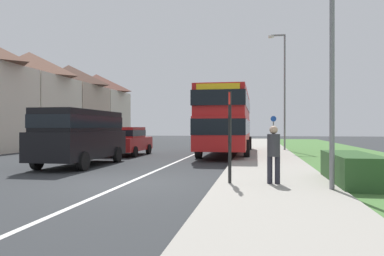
{
  "coord_description": "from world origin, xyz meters",
  "views": [
    {
      "loc": [
        3.72,
        -10.08,
        1.63
      ],
      "look_at": [
        0.79,
        6.49,
        1.6
      ],
      "focal_mm": 34.29,
      "sensor_mm": 36.0,
      "label": 1
    }
  ],
  "objects_px": {
    "parked_van_black": "(81,133)",
    "cycle_route_sign": "(273,130)",
    "pedestrian_at_stop": "(274,152)",
    "parked_car_red": "(127,140)",
    "street_lamp_mid": "(283,85)",
    "bus_stop_sign": "(230,131)",
    "double_decker_bus": "(227,119)",
    "street_lamp_near": "(327,38)"
  },
  "relations": [
    {
      "from": "parked_van_black",
      "to": "cycle_route_sign",
      "type": "distance_m",
      "value": 17.12
    },
    {
      "from": "pedestrian_at_stop",
      "to": "cycle_route_sign",
      "type": "height_order",
      "value": "cycle_route_sign"
    },
    {
      "from": "parked_car_red",
      "to": "street_lamp_mid",
      "type": "xyz_separation_m",
      "value": [
        9.19,
        5.18,
        3.61
      ]
    },
    {
      "from": "cycle_route_sign",
      "to": "bus_stop_sign",
      "type": "bearing_deg",
      "value": -95.94
    },
    {
      "from": "double_decker_bus",
      "to": "cycle_route_sign",
      "type": "distance_m",
      "value": 7.99
    },
    {
      "from": "street_lamp_near",
      "to": "street_lamp_mid",
      "type": "xyz_separation_m",
      "value": [
        0.07,
        16.02,
        0.7
      ]
    },
    {
      "from": "parked_van_black",
      "to": "street_lamp_near",
      "type": "relative_size",
      "value": 0.83
    },
    {
      "from": "parked_car_red",
      "to": "cycle_route_sign",
      "type": "bearing_deg",
      "value": 45.92
    },
    {
      "from": "parked_van_black",
      "to": "parked_car_red",
      "type": "height_order",
      "value": "parked_van_black"
    },
    {
      "from": "double_decker_bus",
      "to": "street_lamp_mid",
      "type": "distance_m",
      "value": 5.52
    },
    {
      "from": "bus_stop_sign",
      "to": "street_lamp_near",
      "type": "distance_m",
      "value": 3.36
    },
    {
      "from": "bus_stop_sign",
      "to": "street_lamp_near",
      "type": "height_order",
      "value": "street_lamp_near"
    },
    {
      "from": "pedestrian_at_stop",
      "to": "street_lamp_mid",
      "type": "bearing_deg",
      "value": 85.11
    },
    {
      "from": "pedestrian_at_stop",
      "to": "bus_stop_sign",
      "type": "xyz_separation_m",
      "value": [
        -1.16,
        -0.09,
        0.56
      ]
    },
    {
      "from": "pedestrian_at_stop",
      "to": "cycle_route_sign",
      "type": "bearing_deg",
      "value": 87.49
    },
    {
      "from": "street_lamp_near",
      "to": "pedestrian_at_stop",
      "type": "bearing_deg",
      "value": 153.26
    },
    {
      "from": "bus_stop_sign",
      "to": "cycle_route_sign",
      "type": "relative_size",
      "value": 1.03
    },
    {
      "from": "double_decker_bus",
      "to": "bus_stop_sign",
      "type": "xyz_separation_m",
      "value": [
        1.03,
        -11.94,
        -0.6
      ]
    },
    {
      "from": "bus_stop_sign",
      "to": "street_lamp_mid",
      "type": "bearing_deg",
      "value": 80.89
    },
    {
      "from": "parked_van_black",
      "to": "pedestrian_at_stop",
      "type": "height_order",
      "value": "parked_van_black"
    },
    {
      "from": "street_lamp_mid",
      "to": "double_decker_bus",
      "type": "bearing_deg",
      "value": -134.85
    },
    {
      "from": "double_decker_bus",
      "to": "cycle_route_sign",
      "type": "relative_size",
      "value": 4.19
    },
    {
      "from": "cycle_route_sign",
      "to": "street_lamp_mid",
      "type": "bearing_deg",
      "value": -82.93
    },
    {
      "from": "double_decker_bus",
      "to": "parked_van_black",
      "type": "xyz_separation_m",
      "value": [
        -5.58,
        -7.44,
        -0.75
      ]
    },
    {
      "from": "parked_van_black",
      "to": "street_lamp_mid",
      "type": "distance_m",
      "value": 14.58
    },
    {
      "from": "parked_van_black",
      "to": "pedestrian_at_stop",
      "type": "xyz_separation_m",
      "value": [
        7.78,
        -4.42,
        -0.41
      ]
    },
    {
      "from": "parked_van_black",
      "to": "parked_car_red",
      "type": "xyz_separation_m",
      "value": [
        -0.1,
        5.79,
        -0.48
      ]
    },
    {
      "from": "parked_car_red",
      "to": "parked_van_black",
      "type": "bearing_deg",
      "value": -89.04
    },
    {
      "from": "double_decker_bus",
      "to": "parked_van_black",
      "type": "distance_m",
      "value": 9.33
    },
    {
      "from": "double_decker_bus",
      "to": "street_lamp_near",
      "type": "bearing_deg",
      "value": -74.58
    },
    {
      "from": "pedestrian_at_stop",
      "to": "street_lamp_near",
      "type": "xyz_separation_m",
      "value": [
        1.25,
        -0.63,
        2.83
      ]
    },
    {
      "from": "parked_van_black",
      "to": "bus_stop_sign",
      "type": "xyz_separation_m",
      "value": [
        6.61,
        -4.51,
        0.15
      ]
    },
    {
      "from": "parked_car_red",
      "to": "street_lamp_near",
      "type": "relative_size",
      "value": 0.64
    },
    {
      "from": "street_lamp_mid",
      "to": "cycle_route_sign",
      "type": "bearing_deg",
      "value": 97.07
    },
    {
      "from": "double_decker_bus",
      "to": "street_lamp_mid",
      "type": "relative_size",
      "value": 1.33
    },
    {
      "from": "bus_stop_sign",
      "to": "street_lamp_mid",
      "type": "xyz_separation_m",
      "value": [
        2.48,
        15.47,
        2.97
      ]
    },
    {
      "from": "cycle_route_sign",
      "to": "street_lamp_near",
      "type": "bearing_deg",
      "value": -88.83
    },
    {
      "from": "street_lamp_mid",
      "to": "parked_car_red",
      "type": "bearing_deg",
      "value": -150.6
    },
    {
      "from": "parked_van_black",
      "to": "pedestrian_at_stop",
      "type": "distance_m",
      "value": 8.95
    },
    {
      "from": "street_lamp_near",
      "to": "cycle_route_sign",
      "type": "bearing_deg",
      "value": 91.17
    },
    {
      "from": "pedestrian_at_stop",
      "to": "cycle_route_sign",
      "type": "relative_size",
      "value": 0.66
    },
    {
      "from": "street_lamp_near",
      "to": "street_lamp_mid",
      "type": "height_order",
      "value": "street_lamp_mid"
    }
  ]
}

